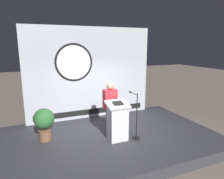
{
  "coord_description": "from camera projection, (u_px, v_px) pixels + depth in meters",
  "views": [
    {
      "loc": [
        -2.15,
        -5.28,
        2.98
      ],
      "look_at": [
        0.1,
        0.09,
        1.7
      ],
      "focal_mm": 32.65,
      "sensor_mm": 36.0,
      "label": 1
    }
  ],
  "objects": [
    {
      "name": "stage_platform",
      "position": [
        110.0,
        140.0,
        6.18
      ],
      "size": [
        6.4,
        4.0,
        0.3
      ],
      "primitive_type": "cube",
      "color": "#333338",
      "rests_on": "ground"
    },
    {
      "name": "podium",
      "position": [
        117.0,
        121.0,
        5.79
      ],
      "size": [
        0.64,
        0.5,
        1.15
      ],
      "color": "silver",
      "rests_on": "stage_platform"
    },
    {
      "name": "banner_display",
      "position": [
        90.0,
        74.0,
        7.45
      ],
      "size": [
        4.68,
        0.12,
        3.32
      ],
      "color": "#B2B7C1",
      "rests_on": "stage_platform"
    },
    {
      "name": "ground_plane",
      "position": [
        110.0,
        145.0,
        6.21
      ],
      "size": [
        40.0,
        40.0,
        0.0
      ],
      "primitive_type": "plane",
      "color": "#6B6056"
    },
    {
      "name": "potted_plant",
      "position": [
        44.0,
        121.0,
        5.76
      ],
      "size": [
        0.58,
        0.58,
        0.94
      ],
      "color": "brown",
      "rests_on": "stage_platform"
    },
    {
      "name": "speaker_person",
      "position": [
        110.0,
        108.0,
        6.15
      ],
      "size": [
        0.4,
        0.26,
        1.61
      ],
      "color": "black",
      "rests_on": "stage_platform"
    },
    {
      "name": "microphone_stand",
      "position": [
        135.0,
        122.0,
        5.93
      ],
      "size": [
        0.24,
        0.58,
        1.36
      ],
      "color": "black",
      "rests_on": "stage_platform"
    }
  ]
}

